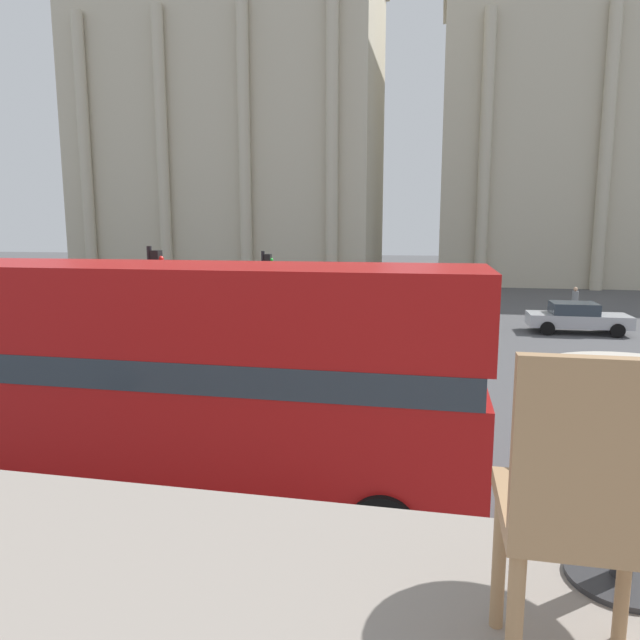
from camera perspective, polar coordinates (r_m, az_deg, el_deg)
double_decker_bus at (r=10.04m, az=-17.89°, el=-4.68°), size 11.32×2.63×3.97m
cafe_dining_table at (r=2.14m, az=28.91°, el=-9.55°), size 0.60×0.60×0.73m
cafe_chair_0 at (r=1.58m, az=25.31°, el=-16.63°), size 0.40×0.40×0.91m
plaza_building_left at (r=52.32m, az=-8.71°, el=17.86°), size 25.51×13.68×25.28m
plaza_building_right at (r=56.26m, az=29.27°, el=15.95°), size 32.47×14.67×24.77m
traffic_light_near at (r=14.30m, az=-16.22°, el=1.30°), size 0.42×0.24×4.13m
traffic_light_mid at (r=19.51m, az=-5.47°, el=3.01°), size 0.42×0.24×3.81m
car_silver at (r=27.54m, az=24.28°, el=0.25°), size 4.20×1.93×1.35m
pedestrian_grey at (r=32.19m, az=24.13°, el=1.81°), size 0.32×0.32×1.60m
pedestrian_white at (r=28.79m, az=-3.21°, el=2.05°), size 0.32×0.32×1.78m
pedestrian_black at (r=21.35m, az=11.20°, el=-0.72°), size 0.32×0.32×1.68m
pedestrian_yellow at (r=14.68m, az=4.00°, el=-4.63°), size 0.32×0.32×1.82m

